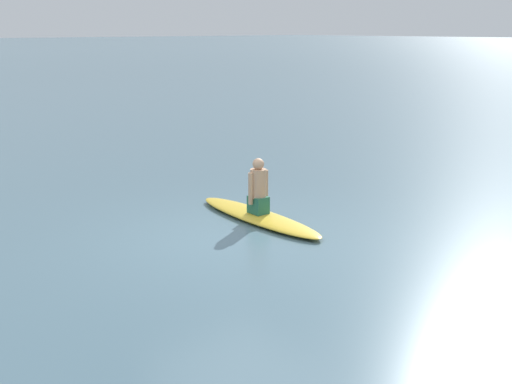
{
  "coord_description": "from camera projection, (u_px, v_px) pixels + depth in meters",
  "views": [
    {
      "loc": [
        7.32,
        -5.97,
        3.23
      ],
      "look_at": [
        -0.15,
        0.57,
        0.62
      ],
      "focal_mm": 44.12,
      "sensor_mm": 36.0,
      "label": 1
    }
  ],
  "objects": [
    {
      "name": "surfboard",
      "position": [
        258.0,
        216.0,
        10.85
      ],
      "size": [
        3.1,
        0.79,
        0.13
      ],
      "primitive_type": "ellipsoid",
      "rotation": [
        0.0,
        0.0,
        -0.04
      ],
      "color": "gold",
      "rests_on": "ground"
    },
    {
      "name": "ground_plane",
      "position": [
        235.0,
        238.0,
        9.95
      ],
      "size": [
        400.0,
        400.0,
        0.0
      ],
      "primitive_type": "plane",
      "color": "slate"
    },
    {
      "name": "person_paddler",
      "position": [
        258.0,
        189.0,
        10.73
      ],
      "size": [
        0.33,
        0.42,
        0.96
      ],
      "rotation": [
        0.0,
        0.0,
        -0.04
      ],
      "color": "#26664C",
      "rests_on": "surfboard"
    }
  ]
}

